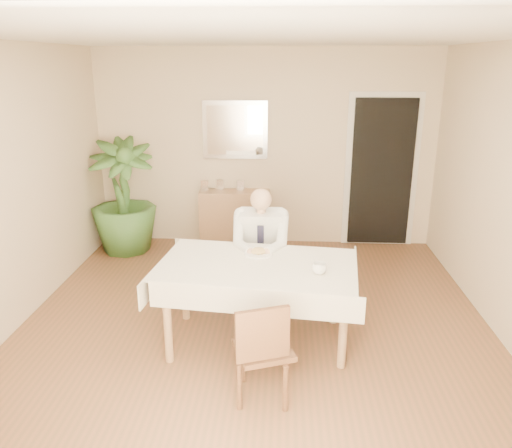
# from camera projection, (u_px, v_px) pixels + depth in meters

# --- Properties ---
(room) EXTENTS (5.00, 5.02, 2.60)m
(room) POSITION_uv_depth(u_px,v_px,m) (254.00, 198.00, 4.28)
(room) COLOR brown
(room) RESTS_ON ground
(window) EXTENTS (1.34, 0.04, 1.44)m
(window) POSITION_uv_depth(u_px,v_px,m) (214.00, 331.00, 1.89)
(window) COLOR beige
(window) RESTS_ON room
(doorway) EXTENTS (0.96, 0.07, 2.10)m
(doorway) POSITION_uv_depth(u_px,v_px,m) (381.00, 173.00, 6.62)
(doorway) COLOR beige
(doorway) RESTS_ON ground
(mirror) EXTENTS (0.86, 0.04, 0.76)m
(mirror) POSITION_uv_depth(u_px,v_px,m) (235.00, 130.00, 6.56)
(mirror) COLOR silver
(mirror) RESTS_ON room
(dining_table) EXTENTS (1.83, 1.21, 0.75)m
(dining_table) POSITION_uv_depth(u_px,v_px,m) (257.00, 273.00, 4.33)
(dining_table) COLOR #92704B
(dining_table) RESTS_ON ground
(chair_far) EXTENTS (0.44, 0.44, 0.90)m
(chair_far) POSITION_uv_depth(u_px,v_px,m) (262.00, 253.00, 5.22)
(chair_far) COLOR #442A19
(chair_far) RESTS_ON ground
(chair_near) EXTENTS (0.50, 0.51, 0.82)m
(chair_near) POSITION_uv_depth(u_px,v_px,m) (263.00, 348.00, 3.59)
(chair_near) COLOR #442A19
(chair_near) RESTS_ON ground
(seated_man) EXTENTS (0.48, 0.72, 1.24)m
(seated_man) POSITION_uv_depth(u_px,v_px,m) (260.00, 246.00, 4.89)
(seated_man) COLOR white
(seated_man) RESTS_ON ground
(plate) EXTENTS (0.26, 0.26, 0.02)m
(plate) POSITION_uv_depth(u_px,v_px,m) (258.00, 253.00, 4.52)
(plate) COLOR white
(plate) RESTS_ON dining_table
(food) EXTENTS (0.14, 0.14, 0.06)m
(food) POSITION_uv_depth(u_px,v_px,m) (258.00, 251.00, 4.51)
(food) COLOR #9C7D45
(food) RESTS_ON dining_table
(knife) EXTENTS (0.01, 0.13, 0.01)m
(knife) POSITION_uv_depth(u_px,v_px,m) (263.00, 254.00, 4.45)
(knife) COLOR silver
(knife) RESTS_ON dining_table
(fork) EXTENTS (0.01, 0.13, 0.01)m
(fork) POSITION_uv_depth(u_px,v_px,m) (254.00, 254.00, 4.46)
(fork) COLOR silver
(fork) RESTS_ON dining_table
(coffee_mug) EXTENTS (0.13, 0.13, 0.09)m
(coffee_mug) POSITION_uv_depth(u_px,v_px,m) (319.00, 268.00, 4.09)
(coffee_mug) COLOR white
(coffee_mug) RESTS_ON dining_table
(sideboard) EXTENTS (0.97, 0.38, 0.76)m
(sideboard) POSITION_uv_depth(u_px,v_px,m) (235.00, 218.00, 6.79)
(sideboard) COLOR #92704B
(sideboard) RESTS_ON ground
(photo_frame_left) EXTENTS (0.10, 0.02, 0.14)m
(photo_frame_left) POSITION_uv_depth(u_px,v_px,m) (205.00, 185.00, 6.69)
(photo_frame_left) COLOR silver
(photo_frame_left) RESTS_ON sideboard
(photo_frame_center) EXTENTS (0.10, 0.02, 0.14)m
(photo_frame_center) POSITION_uv_depth(u_px,v_px,m) (220.00, 185.00, 6.72)
(photo_frame_center) COLOR silver
(photo_frame_center) RESTS_ON sideboard
(photo_frame_right) EXTENTS (0.10, 0.02, 0.14)m
(photo_frame_right) POSITION_uv_depth(u_px,v_px,m) (241.00, 185.00, 6.69)
(photo_frame_right) COLOR silver
(photo_frame_right) RESTS_ON sideboard
(potted_palm) EXTENTS (1.06, 1.06, 1.49)m
(potted_palm) POSITION_uv_depth(u_px,v_px,m) (123.00, 196.00, 6.47)
(potted_palm) COLOR #2F5321
(potted_palm) RESTS_ON ground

